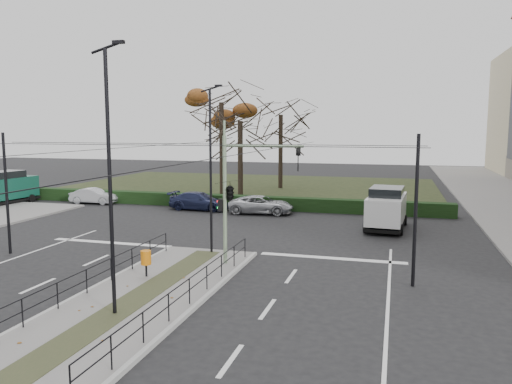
# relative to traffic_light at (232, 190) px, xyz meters

# --- Properties ---
(ground) EXTENTS (140.00, 140.00, 0.00)m
(ground) POSITION_rel_traffic_light_xyz_m (-1.83, -2.75, -3.48)
(ground) COLOR black
(ground) RESTS_ON ground
(median_island) EXTENTS (4.40, 15.00, 0.14)m
(median_island) POSITION_rel_traffic_light_xyz_m (-1.83, -5.25, -3.41)
(median_island) COLOR slate
(median_island) RESTS_ON ground
(park) EXTENTS (38.00, 26.00, 0.10)m
(park) POSITION_rel_traffic_light_xyz_m (-7.83, 29.25, -3.43)
(park) COLOR black
(park) RESTS_ON ground
(hedge) EXTENTS (38.00, 1.00, 1.00)m
(hedge) POSITION_rel_traffic_light_xyz_m (-7.83, 15.85, -2.98)
(hedge) COLOR black
(hedge) RESTS_ON ground
(median_railing) EXTENTS (4.14, 13.24, 0.92)m
(median_railing) POSITION_rel_traffic_light_xyz_m (-1.83, -5.35, -2.50)
(median_railing) COLOR black
(median_railing) RESTS_ON median_island
(catenary) EXTENTS (20.00, 34.00, 6.00)m
(catenary) POSITION_rel_traffic_light_xyz_m (-1.83, -1.13, -0.06)
(catenary) COLOR black
(catenary) RESTS_ON ground
(traffic_light) EXTENTS (3.90, 2.23, 5.74)m
(traffic_light) POSITION_rel_traffic_light_xyz_m (0.00, 0.00, 0.00)
(traffic_light) COLOR gray
(traffic_light) RESTS_ON median_island
(litter_bin) EXTENTS (0.42, 0.42, 1.08)m
(litter_bin) POSITION_rel_traffic_light_xyz_m (-2.79, -2.83, -2.57)
(litter_bin) COLOR black
(litter_bin) RESTS_ON median_island
(streetlamp_median_near) EXTENTS (0.73, 0.15, 8.73)m
(streetlamp_median_near) POSITION_rel_traffic_light_xyz_m (-1.79, -6.86, 1.10)
(streetlamp_median_near) COLOR black
(streetlamp_median_near) RESTS_ON median_island
(streetlamp_median_far) EXTENTS (0.68, 0.14, 8.10)m
(streetlamp_median_far) POSITION_rel_traffic_light_xyz_m (-1.63, 1.69, 0.78)
(streetlamp_median_far) COLOR black
(streetlamp_median_far) RESTS_ON median_island
(parked_car_second) EXTENTS (3.97, 1.62, 1.28)m
(parked_car_second) POSITION_rel_traffic_light_xyz_m (-16.97, 14.79, -2.84)
(parked_car_second) COLOR #ABADB3
(parked_car_second) RESTS_ON ground
(parked_car_third) EXTENTS (4.75, 2.07, 1.36)m
(parked_car_third) POSITION_rel_traffic_light_xyz_m (-7.40, 14.25, -2.80)
(parked_car_third) COLOR #1C2141
(parked_car_third) RESTS_ON ground
(parked_car_fourth) EXTENTS (4.86, 2.52, 1.31)m
(parked_car_fourth) POSITION_rel_traffic_light_xyz_m (-2.41, 13.90, -2.83)
(parked_car_fourth) COLOR #ABADB3
(parked_car_fourth) RESTS_ON ground
(white_van) EXTENTS (2.58, 5.13, 2.61)m
(white_van) POSITION_rel_traffic_light_xyz_m (6.49, 10.59, -2.13)
(white_van) COLOR silver
(white_van) RESTS_ON ground
(green_van) EXTENTS (2.60, 5.74, 2.74)m
(green_van) POSITION_rel_traffic_light_xyz_m (-23.71, 12.40, -2.07)
(green_van) COLOR #0E3E30
(green_van) RESTS_ON ground
(rust_tree) EXTENTS (7.66, 7.66, 11.10)m
(rust_tree) POSITION_rel_traffic_light_xyz_m (-8.63, 22.85, 5.04)
(rust_tree) COLOR black
(rust_tree) RESTS_ON park
(bare_tree_center) EXTENTS (7.52, 7.52, 9.90)m
(bare_tree_center) POSITION_rel_traffic_light_xyz_m (-4.42, 28.89, 3.52)
(bare_tree_center) COLOR black
(bare_tree_center) RESTS_ON park
(bare_tree_near) EXTENTS (6.75, 6.75, 8.90)m
(bare_tree_near) POSITION_rel_traffic_light_xyz_m (-5.83, 19.71, 2.83)
(bare_tree_near) COLOR black
(bare_tree_near) RESTS_ON park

